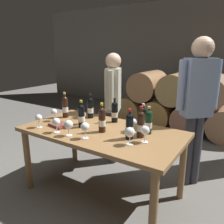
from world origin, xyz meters
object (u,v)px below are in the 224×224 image
Objects in this scene: dining_table at (102,138)px; wine_glass_3 at (130,133)px; wine_glass_1 at (54,112)px; wine_glass_2 at (39,118)px; wine_glass_5 at (68,125)px; wine_bottle_7 at (115,112)px; wine_glass_0 at (82,115)px; wine_glass_8 at (133,123)px; wine_bottle_5 at (102,120)px; taster_seated_left at (113,99)px; wine_bottle_8 at (148,122)px; wine_glass_6 at (145,131)px; wine_bottle_2 at (90,108)px; wine_bottle_1 at (143,118)px; sommelier_presenting at (197,100)px; wine_bottle_4 at (82,116)px; wine_glass_7 at (56,122)px; tasting_notebook at (60,125)px; wine_bottle_3 at (141,124)px; wine_glass_4 at (85,127)px; wine_bottle_6 at (129,126)px.

wine_glass_3 is (0.43, -0.17, 0.21)m from dining_table.
wine_glass_1 is 0.26m from wine_glass_2.
wine_glass_5 reaches higher than dining_table.
wine_glass_0 is (-0.26, -0.26, -0.02)m from wine_bottle_7.
dining_table is at bearing 60.73° from wine_glass_5.
wine_glass_2 reaches higher than wine_glass_8.
taster_seated_left reaches higher than wine_bottle_5.
wine_bottle_8 reaches higher than wine_glass_6.
wine_glass_2 is 0.10× the size of taster_seated_left.
wine_bottle_2 reaches higher than wine_bottle_8.
wine_glass_1 is (-0.28, -0.34, -0.03)m from wine_bottle_2.
wine_bottle_1 is at bearing 99.85° from wine_glass_3.
sommelier_presenting is (1.07, 0.71, 0.18)m from wine_glass_0.
wine_glass_6 is at bearing -0.56° from wine_bottle_4.
wine_glass_6 is at bearing -73.03° from wine_bottle_8.
wine_bottle_1 is 0.83m from taster_seated_left.
wine_glass_7 is 1.03m from taster_seated_left.
wine_glass_3 reaches higher than wine_glass_8.
tasting_notebook is (-0.09, -0.44, -0.12)m from wine_bottle_2.
wine_bottle_3 is at bearing 89.54° from wine_glass_3.
wine_bottle_5 is at bearing -78.73° from wine_bottle_7.
wine_glass_3 is at bearing -16.52° from wine_glass_0.
wine_glass_5 is 1.04m from taster_seated_left.
wine_bottle_4 is 1.86× the size of wine_glass_3.
wine_bottle_2 reaches higher than wine_glass_5.
wine_glass_5 is at bearing -71.45° from wine_bottle_2.
wine_bottle_2 is at bearing 141.20° from wine_bottle_5.
wine_glass_2 is 0.44m from wine_glass_5.
wine_bottle_5 is 0.84m from taster_seated_left.
wine_glass_4 is (-0.03, -0.23, -0.02)m from wine_bottle_5.
tasting_notebook is (-0.78, -0.27, -0.09)m from wine_glass_8.
wine_bottle_2 is (-0.73, 0.04, 0.01)m from wine_bottle_1.
wine_bottle_1 reaches higher than wine_glass_0.
wine_bottle_3 is at bearing -32.92° from wine_glass_8.
wine_bottle_4 is 0.29m from wine_glass_7.
taster_seated_left reaches higher than wine_bottle_7.
wine_bottle_8 reaches higher than wine_glass_2.
wine_glass_7 is at bearing -144.92° from wine_bottle_5.
wine_glass_8 is 0.10× the size of taster_seated_left.
wine_glass_2 reaches higher than tasting_notebook.
wine_bottle_5 is 1.90× the size of wine_glass_5.
wine_glass_3 is 1.11× the size of wine_glass_8.
wine_glass_2 is 0.62m from wine_glass_4.
taster_seated_left is at bearing 124.58° from wine_bottle_7.
wine_glass_3 is (-0.00, -0.21, -0.02)m from wine_bottle_3.
wine_bottle_6 is at bearing -0.43° from wine_glass_1.
wine_bottle_6 is 1.04× the size of wine_bottle_8.
wine_glass_6 is (0.09, 0.12, -0.00)m from wine_glass_3.
tasting_notebook is (-0.83, -0.10, -0.11)m from wine_bottle_6.
wine_glass_5 is 1.44m from sommelier_presenting.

